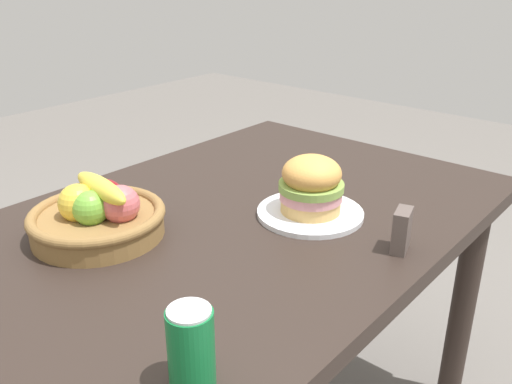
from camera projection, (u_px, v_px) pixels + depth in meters
The scene contains 6 objects.
dining_table at pixel (228, 257), 1.30m from camera, with size 1.40×0.90×0.75m.
plate at pixel (310, 213), 1.28m from camera, with size 0.25×0.25×0.01m, color white.
sandwich at pixel (311, 185), 1.25m from camera, with size 0.15×0.15×0.13m.
soda_can at pixel (191, 349), 0.75m from camera, with size 0.07×0.07×0.13m.
fruit_basket at pixel (98, 215), 1.17m from camera, with size 0.29×0.29×0.14m.
napkin_holder at pixel (402, 231), 1.11m from camera, with size 0.06×0.03×0.09m, color #594C47.
Camera 1 is at (-0.82, -0.79, 1.30)m, focal length 38.58 mm.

